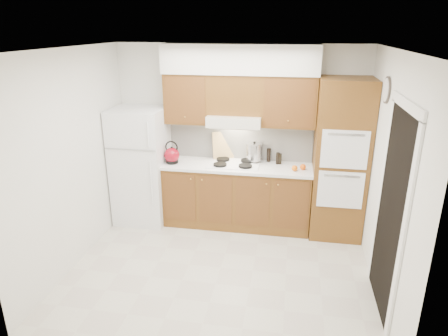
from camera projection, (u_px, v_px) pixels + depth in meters
The scene contains 26 objects.
floor at pixel (221, 268), 4.94m from camera, with size 3.60×3.60×0.00m, color beige.
ceiling at pixel (220, 49), 4.06m from camera, with size 3.60×3.60×0.00m, color white.
wall_back at pixel (239, 135), 5.89m from camera, with size 3.60×0.02×2.60m, color white.
wall_left at pixel (73, 160), 4.79m from camera, with size 0.02×3.00×2.60m, color white.
wall_right at pixel (388, 179), 4.21m from camera, with size 0.02×3.00×2.60m, color white.
fridge at pixel (142, 166), 5.93m from camera, with size 0.75×0.72×1.72m, color white.
base_cabinets at pixel (237, 196), 5.89m from camera, with size 2.11×0.60×0.90m, color brown.
countertop at pixel (237, 166), 5.73m from camera, with size 2.13×0.62×0.04m, color white.
backsplash at pixel (240, 141), 5.90m from camera, with size 2.11×0.03×0.56m, color white.
oven_cabinet at pixel (340, 160), 5.42m from camera, with size 0.70×0.65×2.20m, color brown.
upper_cab_left at pixel (188, 98), 5.67m from camera, with size 0.63×0.33×0.70m, color brown.
upper_cab_right at pixel (289, 101), 5.43m from camera, with size 0.73×0.33×0.70m, color brown.
range_hood at pixel (235, 120), 5.59m from camera, with size 0.75×0.45×0.15m, color silver.
upper_cab_over_hood at pixel (236, 94), 5.53m from camera, with size 0.75×0.33×0.55m, color brown.
soffit at pixel (240, 59), 5.35m from camera, with size 2.13×0.36×0.40m, color silver.
cooktop at pixel (234, 164), 5.74m from camera, with size 0.74×0.50×0.01m, color white.
doorway at pixel (391, 215), 3.97m from camera, with size 0.02×0.90×2.10m, color black.
wall_clock at pixel (387, 90), 4.43m from camera, with size 0.30×0.30×0.02m, color #3F3833.
kettle at pixel (172, 155), 5.75m from camera, with size 0.22×0.22×0.22m, color maroon.
cutting_board at pixel (223, 146), 5.93m from camera, with size 0.31×0.02×0.42m, color tan.
stock_pot at pixel (254, 152), 5.80m from camera, with size 0.23×0.23×0.24m, color #AFB0B4.
condiment_a at pixel (269, 155), 5.83m from camera, with size 0.06×0.06×0.20m, color black.
condiment_b at pixel (278, 158), 5.73m from camera, with size 0.05×0.05×0.17m, color black.
condiment_c at pixel (280, 159), 5.74m from camera, with size 0.05×0.05×0.15m, color black.
orange_near at pixel (295, 168), 5.47m from camera, with size 0.08×0.08×0.08m, color orange.
orange_far at pixel (303, 167), 5.51m from camera, with size 0.08×0.08×0.08m, color #FF590D.
Camera 1 is at (0.77, -4.16, 2.83)m, focal length 32.00 mm.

